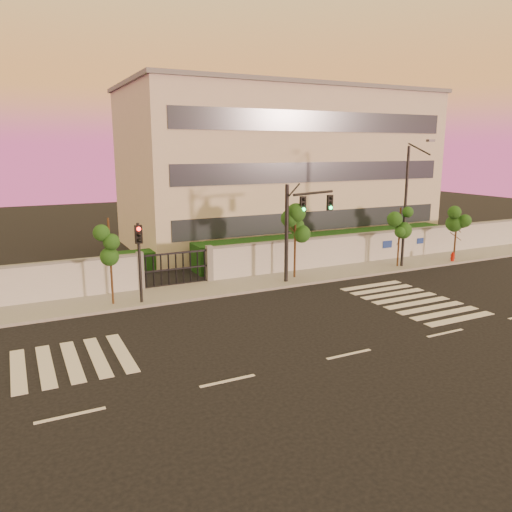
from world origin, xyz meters
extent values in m
plane|color=black|center=(0.00, 0.00, 0.00)|extent=(120.00, 120.00, 0.00)
cube|color=gray|center=(0.00, 10.50, 0.07)|extent=(60.00, 3.00, 0.15)
cube|color=#B5B8BD|center=(14.50, 12.00, 1.00)|extent=(31.00, 0.30, 2.00)
cube|color=slate|center=(14.50, 12.00, 2.06)|extent=(31.00, 0.36, 0.12)
cube|color=slate|center=(-5.00, 12.00, 1.10)|extent=(0.35, 0.35, 2.20)
cube|color=slate|center=(-1.00, 12.00, 1.10)|extent=(0.35, 0.35, 2.20)
cube|color=black|center=(9.00, 14.50, 0.90)|extent=(20.00, 2.00, 1.80)
cube|color=black|center=(-3.00, 17.00, 0.60)|extent=(6.00, 1.50, 1.20)
cube|color=beige|center=(9.00, 22.00, 6.00)|extent=(24.00, 12.00, 12.00)
cube|color=#262D38|center=(9.00, 15.98, 2.50)|extent=(22.00, 0.08, 1.40)
cube|color=#262D38|center=(9.00, 15.98, 6.00)|extent=(22.00, 0.08, 1.40)
cube|color=#262D38|center=(9.00, 15.98, 9.50)|extent=(22.00, 0.08, 1.40)
cube|color=slate|center=(9.00, 22.00, 12.10)|extent=(24.40, 12.40, 0.30)
cube|color=silver|center=(-11.30, 4.00, 0.01)|extent=(0.50, 4.00, 0.02)
cube|color=silver|center=(-10.40, 4.00, 0.01)|extent=(0.50, 4.00, 0.02)
cube|color=silver|center=(-9.50, 4.00, 0.01)|extent=(0.50, 4.00, 0.02)
cube|color=silver|center=(-8.60, 4.00, 0.01)|extent=(0.50, 4.00, 0.02)
cube|color=silver|center=(-7.70, 4.00, 0.01)|extent=(0.50, 4.00, 0.02)
cube|color=silver|center=(7.00, 1.00, 0.01)|extent=(4.00, 0.50, 0.02)
cube|color=silver|center=(7.00, 1.90, 0.01)|extent=(4.00, 0.50, 0.02)
cube|color=silver|center=(7.00, 2.80, 0.01)|extent=(4.00, 0.50, 0.02)
cube|color=silver|center=(7.00, 3.70, 0.01)|extent=(4.00, 0.50, 0.02)
cube|color=silver|center=(7.00, 4.60, 0.01)|extent=(4.00, 0.50, 0.02)
cube|color=silver|center=(7.00, 5.50, 0.01)|extent=(4.00, 0.50, 0.02)
cube|color=silver|center=(7.00, 6.40, 0.01)|extent=(4.00, 0.50, 0.02)
cube|color=silver|center=(7.00, 7.30, 0.01)|extent=(4.00, 0.50, 0.02)
cube|color=silver|center=(-10.00, 0.00, 0.01)|extent=(2.00, 0.15, 0.01)
cube|color=silver|center=(-5.00, 0.00, 0.01)|extent=(2.00, 0.15, 0.01)
cube|color=silver|center=(0.00, 0.00, 0.01)|extent=(2.00, 0.15, 0.01)
cube|color=silver|center=(5.00, 0.00, 0.01)|extent=(2.00, 0.15, 0.01)
cylinder|color=#382314|center=(-6.89, 9.94, 2.21)|extent=(0.11, 0.11, 4.41)
sphere|color=#164914|center=(-6.89, 9.94, 3.53)|extent=(0.98, 0.98, 0.98)
sphere|color=#164914|center=(-6.57, 10.12, 2.87)|extent=(0.75, 0.75, 0.75)
sphere|color=#164914|center=(-7.15, 9.81, 3.09)|extent=(0.72, 0.72, 0.72)
cylinder|color=#382314|center=(3.80, 10.46, 2.13)|extent=(0.13, 0.13, 4.25)
sphere|color=#164914|center=(3.80, 10.46, 3.40)|extent=(1.19, 1.19, 1.19)
sphere|color=#164914|center=(4.18, 10.68, 2.77)|extent=(0.91, 0.91, 0.91)
sphere|color=#164914|center=(3.47, 10.30, 2.98)|extent=(0.86, 0.86, 0.86)
cylinder|color=#382314|center=(11.26, 9.94, 1.98)|extent=(0.11, 0.11, 3.97)
sphere|color=#164914|center=(11.26, 9.94, 3.17)|extent=(1.05, 1.05, 1.05)
sphere|color=#164914|center=(11.60, 10.13, 2.58)|extent=(0.80, 0.80, 0.80)
sphere|color=#164914|center=(10.98, 9.80, 2.78)|extent=(0.77, 0.77, 0.77)
cylinder|color=#382314|center=(16.44, 10.03, 1.81)|extent=(0.12, 0.12, 3.62)
sphere|color=#164914|center=(16.44, 10.03, 2.90)|extent=(1.11, 1.11, 1.11)
sphere|color=#164914|center=(16.80, 10.23, 2.35)|extent=(0.85, 0.85, 0.85)
sphere|color=#164914|center=(16.14, 9.88, 2.53)|extent=(0.81, 0.81, 0.81)
cylinder|color=black|center=(2.87, 9.86, 2.85)|extent=(0.22, 0.22, 5.70)
cylinder|color=black|center=(4.62, 9.86, 5.15)|extent=(3.36, 1.27, 0.15)
cube|color=black|center=(3.89, 9.81, 4.55)|extent=(0.32, 0.17, 0.83)
sphere|color=#0CF259|center=(3.89, 9.70, 4.30)|extent=(0.18, 0.18, 0.18)
cube|color=black|center=(5.73, 9.81, 4.55)|extent=(0.32, 0.17, 0.83)
sphere|color=#0CF259|center=(5.73, 9.70, 4.30)|extent=(0.18, 0.18, 0.18)
cylinder|color=black|center=(-5.56, 9.60, 2.07)|extent=(0.15, 0.15, 4.13)
cube|color=black|center=(-5.56, 9.55, 3.58)|extent=(0.32, 0.17, 0.83)
sphere|color=red|center=(-5.56, 9.44, 3.84)|extent=(0.18, 0.18, 0.18)
cylinder|color=black|center=(11.54, 9.85, 3.90)|extent=(0.18, 0.18, 7.81)
cylinder|color=black|center=(11.54, 8.97, 7.61)|extent=(0.10, 1.87, 0.76)
cube|color=#3F3F44|center=(11.54, 8.09, 8.10)|extent=(0.49, 0.24, 0.15)
cylinder|color=#AE190B|center=(15.64, 9.41, 0.26)|extent=(0.23, 0.23, 0.51)
cylinder|color=#AE190B|center=(15.64, 9.41, 0.57)|extent=(0.29, 0.29, 0.10)
sphere|color=#AE190B|center=(15.64, 9.41, 0.68)|extent=(0.19, 0.19, 0.19)
cylinder|color=#AE190B|center=(15.64, 9.41, 0.36)|extent=(0.31, 0.20, 0.10)
camera|label=1|loc=(-11.02, -14.29, 7.65)|focal=35.00mm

